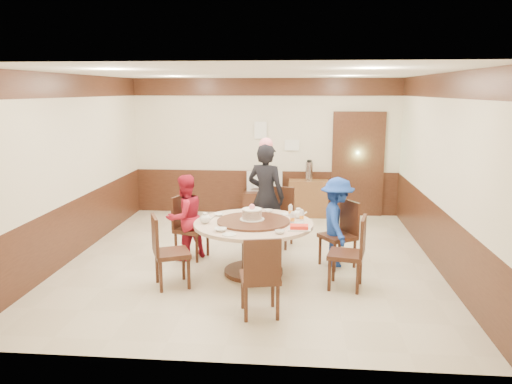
# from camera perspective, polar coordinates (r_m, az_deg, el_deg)

# --- Properties ---
(room) EXTENTS (6.00, 6.04, 2.84)m
(room) POSITION_cam_1_polar(r_m,az_deg,el_deg) (7.50, -0.46, 0.18)
(room) COLOR beige
(room) RESTS_ON ground
(banquet_table) EXTENTS (1.66, 1.66, 0.78)m
(banquet_table) POSITION_cam_1_polar(r_m,az_deg,el_deg) (7.02, -0.29, -5.19)
(banquet_table) COLOR #3C1F13
(banquet_table) RESTS_ON ground
(chair_0) EXTENTS (0.61, 0.61, 0.97)m
(chair_0) POSITION_cam_1_polar(r_m,az_deg,el_deg) (7.49, 9.42, -6.09)
(chair_0) COLOR #3C1F13
(chair_0) RESTS_ON ground
(chair_1) EXTENTS (0.53, 0.54, 0.97)m
(chair_1) POSITION_cam_1_polar(r_m,az_deg,el_deg) (8.35, 2.60, -4.11)
(chair_1) COLOR #3C1F13
(chair_1) RESTS_ON ground
(chair_2) EXTENTS (0.55, 0.55, 0.97)m
(chair_2) POSITION_cam_1_polar(r_m,az_deg,el_deg) (7.82, -7.49, -5.29)
(chair_2) COLOR #3C1F13
(chair_2) RESTS_ON ground
(chair_3) EXTENTS (0.59, 0.58, 0.97)m
(chair_3) POSITION_cam_1_polar(r_m,az_deg,el_deg) (6.74, -9.74, -8.13)
(chair_3) COLOR #3C1F13
(chair_3) RESTS_ON ground
(chair_4) EXTENTS (0.52, 0.53, 0.97)m
(chair_4) POSITION_cam_1_polar(r_m,az_deg,el_deg) (5.83, 0.47, -11.15)
(chair_4) COLOR #3C1F13
(chair_4) RESTS_ON ground
(chair_5) EXTENTS (0.53, 0.52, 0.97)m
(chair_5) POSITION_cam_1_polar(r_m,az_deg,el_deg) (6.70, 10.38, -8.27)
(chair_5) COLOR #3C1F13
(chair_5) RESTS_ON ground
(person_standing) EXTENTS (0.74, 0.61, 1.73)m
(person_standing) POSITION_cam_1_polar(r_m,az_deg,el_deg) (8.10, 1.13, -0.51)
(person_standing) COLOR black
(person_standing) RESTS_ON ground
(person_red) EXTENTS (0.80, 0.81, 1.31)m
(person_red) POSITION_cam_1_polar(r_m,az_deg,el_deg) (7.68, -8.12, -2.89)
(person_red) COLOR #A8162A
(person_red) RESTS_ON ground
(person_blue) EXTENTS (0.55, 0.89, 1.32)m
(person_blue) POSITION_cam_1_polar(r_m,az_deg,el_deg) (7.43, 9.23, -3.40)
(person_blue) COLOR #173998
(person_blue) RESTS_ON ground
(birthday_cake) EXTENTS (0.34, 0.34, 0.22)m
(birthday_cake) POSITION_cam_1_polar(r_m,az_deg,el_deg) (6.98, -0.46, -2.53)
(birthday_cake) COLOR white
(birthday_cake) RESTS_ON banquet_table
(teapot_left) EXTENTS (0.17, 0.15, 0.13)m
(teapot_left) POSITION_cam_1_polar(r_m,az_deg,el_deg) (6.94, -5.83, -3.09)
(teapot_left) COLOR white
(teapot_left) RESTS_ON banquet_table
(teapot_right) EXTENTS (0.17, 0.15, 0.13)m
(teapot_right) POSITION_cam_1_polar(r_m,az_deg,el_deg) (7.21, 4.85, -2.52)
(teapot_right) COLOR white
(teapot_right) RESTS_ON banquet_table
(bowl_0) EXTENTS (0.14, 0.14, 0.03)m
(bowl_0) POSITION_cam_1_polar(r_m,az_deg,el_deg) (7.33, -4.26, -2.61)
(bowl_0) COLOR white
(bowl_0) RESTS_ON banquet_table
(bowl_1) EXTENTS (0.13, 0.13, 0.04)m
(bowl_1) POSITION_cam_1_polar(r_m,az_deg,el_deg) (6.43, 2.73, -4.58)
(bowl_1) COLOR white
(bowl_1) RESTS_ON banquet_table
(bowl_2) EXTENTS (0.16, 0.16, 0.04)m
(bowl_2) POSITION_cam_1_polar(r_m,az_deg,el_deg) (6.55, -4.09, -4.31)
(bowl_2) COLOR white
(bowl_2) RESTS_ON banquet_table
(bowl_3) EXTENTS (0.14, 0.14, 0.04)m
(bowl_3) POSITION_cam_1_polar(r_m,az_deg,el_deg) (6.82, 4.93, -3.65)
(bowl_3) COLOR white
(bowl_3) RESTS_ON banquet_table
(bowl_4) EXTENTS (0.15, 0.15, 0.04)m
(bowl_4) POSITION_cam_1_polar(r_m,az_deg,el_deg) (7.13, -5.84, -3.03)
(bowl_4) COLOR white
(bowl_4) RESTS_ON banquet_table
(bowl_5) EXTENTS (0.12, 0.12, 0.04)m
(bowl_5) POSITION_cam_1_polar(r_m,az_deg,el_deg) (7.54, 1.44, -2.16)
(bowl_5) COLOR white
(bowl_5) RESTS_ON banquet_table
(saucer_near) EXTENTS (0.18, 0.18, 0.01)m
(saucer_near) POSITION_cam_1_polar(r_m,az_deg,el_deg) (6.37, -3.09, -4.88)
(saucer_near) COLOR white
(saucer_near) RESTS_ON banquet_table
(saucer_far) EXTENTS (0.18, 0.18, 0.01)m
(saucer_far) POSITION_cam_1_polar(r_m,az_deg,el_deg) (7.42, 3.53, -2.51)
(saucer_far) COLOR white
(saucer_far) RESTS_ON banquet_table
(shrimp_platter) EXTENTS (0.30, 0.20, 0.06)m
(shrimp_platter) POSITION_cam_1_polar(r_m,az_deg,el_deg) (6.62, 4.95, -4.09)
(shrimp_platter) COLOR white
(shrimp_platter) RESTS_ON banquet_table
(bottle_0) EXTENTS (0.06, 0.06, 0.16)m
(bottle_0) POSITION_cam_1_polar(r_m,az_deg,el_deg) (6.87, 4.19, -3.04)
(bottle_0) COLOR silver
(bottle_0) RESTS_ON banquet_table
(bottle_1) EXTENTS (0.06, 0.06, 0.16)m
(bottle_1) POSITION_cam_1_polar(r_m,az_deg,el_deg) (6.99, 5.26, -2.79)
(bottle_1) COLOR silver
(bottle_1) RESTS_ON banquet_table
(bottle_2) EXTENTS (0.06, 0.06, 0.16)m
(bottle_2) POSITION_cam_1_polar(r_m,az_deg,el_deg) (7.29, 3.96, -2.17)
(bottle_2) COLOR silver
(bottle_2) RESTS_ON banquet_table
(tv_stand) EXTENTS (0.85, 0.45, 0.50)m
(tv_stand) POSITION_cam_1_polar(r_m,az_deg,el_deg) (10.34, 0.97, -1.34)
(tv_stand) COLOR #3C1F13
(tv_stand) RESTS_ON ground
(television) EXTENTS (0.74, 0.15, 0.42)m
(television) POSITION_cam_1_polar(r_m,az_deg,el_deg) (10.24, 0.98, 1.17)
(television) COLOR gray
(television) RESTS_ON tv_stand
(side_cabinet) EXTENTS (0.80, 0.40, 0.75)m
(side_cabinet) POSITION_cam_1_polar(r_m,az_deg,el_deg) (10.31, 5.98, -0.72)
(side_cabinet) COLOR brown
(side_cabinet) RESTS_ON ground
(thermos) EXTENTS (0.15, 0.15, 0.38)m
(thermos) POSITION_cam_1_polar(r_m,az_deg,el_deg) (10.21, 6.09, 2.38)
(thermos) COLOR silver
(thermos) RESTS_ON side_cabinet
(notice_left) EXTENTS (0.25, 0.00, 0.35)m
(notice_left) POSITION_cam_1_polar(r_m,az_deg,el_deg) (10.32, 0.52, 7.07)
(notice_left) COLOR white
(notice_left) RESTS_ON room
(notice_right) EXTENTS (0.30, 0.00, 0.22)m
(notice_right) POSITION_cam_1_polar(r_m,az_deg,el_deg) (10.32, 4.13, 5.36)
(notice_right) COLOR white
(notice_right) RESTS_ON room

